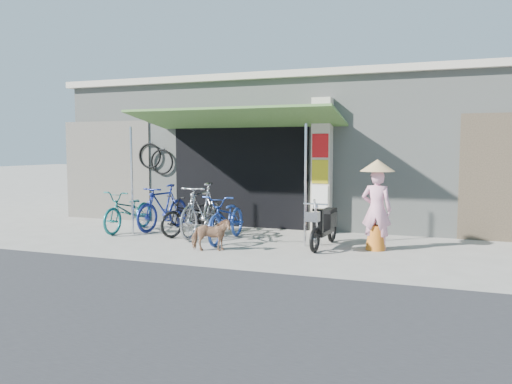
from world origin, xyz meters
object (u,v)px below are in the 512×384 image
(bike_teal, at_px, (129,211))
(nun, at_px, (377,205))
(bike_silver, at_px, (202,210))
(bike_navy, at_px, (227,218))
(bike_black, at_px, (193,215))
(moped, at_px, (324,226))
(bike_blue, at_px, (163,207))
(street_dog, at_px, (211,235))

(bike_teal, distance_m, nun, 5.57)
(bike_silver, relative_size, bike_navy, 1.04)
(bike_black, distance_m, bike_silver, 0.32)
(bike_teal, xyz_separation_m, bike_navy, (2.60, -0.39, 0.01))
(bike_black, bearing_deg, moped, 16.70)
(bike_black, bearing_deg, nun, 19.08)
(bike_silver, relative_size, nun, 1.13)
(bike_teal, relative_size, bike_navy, 0.97)
(bike_blue, relative_size, bike_black, 1.04)
(bike_blue, relative_size, bike_silver, 0.92)
(street_dog, relative_size, moped, 0.45)
(nun, bearing_deg, bike_silver, -0.83)
(bike_teal, bearing_deg, bike_blue, 35.06)
(moped, relative_size, nun, 0.94)
(bike_blue, height_order, street_dog, bike_blue)
(bike_black, height_order, bike_silver, bike_silver)
(bike_blue, height_order, bike_silver, bike_silver)
(bike_teal, xyz_separation_m, bike_black, (1.59, 0.06, -0.03))
(bike_teal, bearing_deg, bike_navy, -7.29)
(bike_navy, xyz_separation_m, moped, (1.99, 0.10, -0.07))
(bike_teal, bearing_deg, bike_black, 3.61)
(bike_silver, relative_size, street_dog, 2.63)
(nun, bearing_deg, bike_blue, -5.38)
(nun, bearing_deg, bike_black, -2.04)
(street_dog, bearing_deg, bike_teal, 40.33)
(bike_silver, distance_m, moped, 2.75)
(street_dog, relative_size, nun, 0.43)
(bike_silver, distance_m, bike_navy, 0.83)
(bike_blue, height_order, bike_black, bike_blue)
(street_dog, bearing_deg, bike_blue, 26.30)
(bike_navy, distance_m, moped, 1.99)
(bike_teal, xyz_separation_m, moped, (4.59, -0.29, -0.06))
(bike_black, bearing_deg, bike_silver, 3.51)
(bike_black, relative_size, nun, 1.00)
(bike_teal, xyz_separation_m, bike_blue, (0.64, 0.42, 0.06))
(street_dog, bearing_deg, bike_silver, 9.59)
(bike_blue, height_order, moped, bike_blue)
(bike_silver, relative_size, moped, 1.20)
(bike_navy, height_order, nun, nun)
(bike_black, distance_m, street_dog, 1.85)
(bike_blue, distance_m, street_dog, 2.77)
(moped, bearing_deg, street_dog, -144.91)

